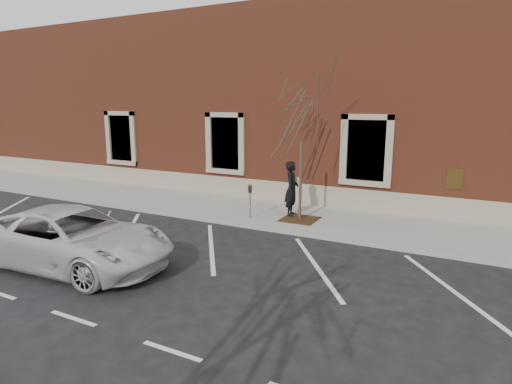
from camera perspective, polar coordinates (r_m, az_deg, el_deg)
The scene contains 10 objects.
ground at distance 14.37m, azimuth -1.12°, elevation -4.73°, with size 120.00×120.00×0.00m, color #28282B.
sidewalk_near at distance 15.85m, azimuth 1.93°, elevation -2.88°, with size 40.00×3.50×0.15m, color #9F9C96.
curb_near at distance 14.31m, azimuth -1.21°, elevation -4.49°, with size 40.00×0.12×0.15m, color #9E9E99.
parking_stripes at distance 12.58m, azimuth -5.98°, elevation -7.21°, with size 28.00×4.40×0.01m, color silver, non-canonical shape.
building_civic at distance 20.90m, azimuth 9.32°, elevation 11.38°, with size 40.00×8.62×8.00m.
man at distance 15.08m, azimuth 4.78°, elevation 0.42°, with size 0.71×0.47×1.95m, color black.
parking_meter at distance 14.75m, azimuth -0.80°, elevation -0.38°, with size 0.11×0.08×1.19m.
tree_grate at distance 14.82m, azimuth 5.84°, elevation -3.62°, with size 1.18×1.18×0.03m, color #442E16.
sapling at distance 14.30m, azimuth 6.12°, elevation 9.61°, with size 2.92×2.92×4.87m.
white_truck at distance 11.81m, azimuth -23.36°, elevation -5.66°, with size 2.45×5.32×1.48m, color silver.
Camera 1 is at (6.65, -12.07, 4.08)m, focal length 30.00 mm.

